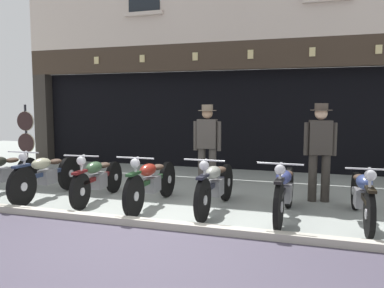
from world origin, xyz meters
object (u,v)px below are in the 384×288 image
(salesman_left, at_px, (207,143))
(tyre_sign_pole, at_px, (26,133))
(motorcycle_center_left, at_px, (98,178))
(motorcycle_far_right, at_px, (362,194))
(motorcycle_left, at_px, (47,174))
(shopkeeper_center, at_px, (320,147))
(motorcycle_right, at_px, (284,190))
(motorcycle_center_right, at_px, (215,184))
(motorcycle_center, at_px, (152,181))
(motorcycle_far_left, at_px, (3,172))
(advert_board_near, at_px, (298,107))

(salesman_left, relative_size, tyre_sign_pole, 1.00)
(tyre_sign_pole, bearing_deg, motorcycle_center_left, -33.85)
(salesman_left, height_order, tyre_sign_pole, salesman_left)
(motorcycle_far_right, relative_size, tyre_sign_pole, 1.20)
(motorcycle_left, height_order, motorcycle_center_left, motorcycle_left)
(motorcycle_far_right, relative_size, salesman_left, 1.20)
(salesman_left, xyz_separation_m, shopkeeper_center, (2.14, -0.28, 0.02))
(motorcycle_left, relative_size, motorcycle_right, 1.00)
(motorcycle_center_right, bearing_deg, motorcycle_left, 3.22)
(motorcycle_left, xyz_separation_m, motorcycle_center, (2.09, 0.02, -0.01))
(motorcycle_left, xyz_separation_m, shopkeeper_center, (4.78, 1.23, 0.54))
(motorcycle_far_left, bearing_deg, motorcycle_center, 178.93)
(motorcycle_right, height_order, salesman_left, salesman_left)
(motorcycle_center, distance_m, salesman_left, 1.68)
(motorcycle_far_left, xyz_separation_m, motorcycle_center_left, (2.11, 0.01, -0.00))
(motorcycle_left, xyz_separation_m, motorcycle_right, (4.28, -0.01, 0.00))
(motorcycle_right, distance_m, tyre_sign_pole, 7.37)
(motorcycle_far_left, height_order, motorcycle_right, motorcycle_right)
(motorcycle_far_left, distance_m, motorcycle_center, 3.18)
(advert_board_near, bearing_deg, salesman_left, -119.73)
(salesman_left, height_order, shopkeeper_center, shopkeeper_center)
(motorcycle_center_left, bearing_deg, motorcycle_far_right, 175.75)
(motorcycle_far_left, relative_size, motorcycle_center_right, 0.94)
(motorcycle_center_right, xyz_separation_m, salesman_left, (-0.54, 1.42, 0.53))
(motorcycle_center, xyz_separation_m, advert_board_near, (2.14, 4.28, 1.22))
(motorcycle_center_left, distance_m, motorcycle_center_right, 2.16)
(motorcycle_center_right, height_order, motorcycle_right, motorcycle_right)
(motorcycle_right, bearing_deg, tyre_sign_pole, -18.26)
(motorcycle_left, relative_size, salesman_left, 1.17)
(motorcycle_center, xyz_separation_m, motorcycle_right, (2.19, -0.03, 0.01))
(motorcycle_right, relative_size, motorcycle_far_right, 0.98)
(advert_board_near, bearing_deg, tyre_sign_pole, -165.49)
(motorcycle_center_left, distance_m, shopkeeper_center, 3.97)
(motorcycle_center_left, bearing_deg, motorcycle_right, 173.57)
(motorcycle_center, bearing_deg, advert_board_near, -116.94)
(shopkeeper_center, relative_size, tyre_sign_pole, 1.02)
(motorcycle_left, distance_m, advert_board_near, 6.15)
(motorcycle_far_left, height_order, motorcycle_left, motorcycle_left)
(motorcycle_left, relative_size, advert_board_near, 2.18)
(motorcycle_center_right, bearing_deg, shopkeeper_center, -143.22)
(motorcycle_center_left, relative_size, shopkeeper_center, 1.10)
(motorcycle_far_left, height_order, motorcycle_center_right, motorcycle_center_right)
(motorcycle_center_right, bearing_deg, motorcycle_far_left, 1.76)
(tyre_sign_pole, bearing_deg, motorcycle_left, -43.92)
(motorcycle_center_left, height_order, tyre_sign_pole, tyre_sign_pole)
(motorcycle_right, xyz_separation_m, shopkeeper_center, (0.50, 1.24, 0.54))
(motorcycle_far_left, distance_m, motorcycle_far_right, 6.47)
(motorcycle_left, relative_size, motorcycle_center_right, 0.98)
(advert_board_near, bearing_deg, motorcycle_far_right, -74.65)
(motorcycle_far_left, distance_m, motorcycle_center_left, 2.11)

